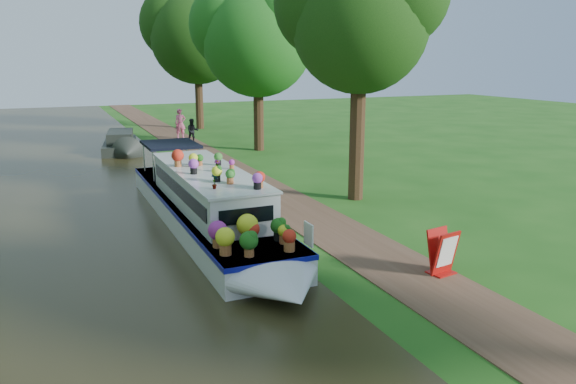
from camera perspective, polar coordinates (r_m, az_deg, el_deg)
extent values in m
plane|color=#1B4E13|center=(16.72, 0.73, -4.27)|extent=(100.00, 100.00, 0.00)
cube|color=black|center=(15.40, -20.24, -6.69)|extent=(10.00, 100.00, 0.02)
cube|color=#4C3423|center=(17.22, 4.38, -3.72)|extent=(2.20, 100.00, 0.03)
cube|color=silver|center=(17.89, -8.77, -1.92)|extent=(2.20, 12.00, 0.75)
cube|color=navy|center=(17.81, -8.81, -0.95)|extent=(2.24, 12.04, 0.12)
cube|color=silver|center=(16.92, -8.18, 0.35)|extent=(1.80, 7.00, 1.05)
cube|color=silver|center=(16.80, -8.24, 2.19)|extent=(1.90, 7.10, 0.06)
cube|color=black|center=(17.15, -5.26, 0.87)|extent=(0.03, 6.40, 0.38)
cube|color=black|center=(16.69, -11.20, 0.32)|extent=(0.03, 6.40, 0.38)
cube|color=black|center=(21.68, -11.86, 4.77)|extent=(1.90, 2.40, 0.10)
cube|color=white|center=(13.19, 2.10, -4.32)|extent=(0.04, 0.45, 0.55)
imported|color=#154F15|center=(14.21, -7.48, 1.08)|extent=(0.22, 0.25, 0.39)
imported|color=#154F15|center=(16.40, -7.22, 2.67)|extent=(0.20, 0.20, 0.34)
cylinder|color=black|center=(20.54, 7.02, 5.48)|extent=(0.56, 0.56, 4.55)
sphere|color=black|center=(20.38, 7.36, 16.56)|extent=(4.80, 4.80, 4.80)
sphere|color=black|center=(20.76, 4.07, 18.57)|extent=(3.84, 3.84, 3.84)
cylinder|color=black|center=(31.68, -3.00, 7.72)|extent=(0.56, 0.56, 3.85)
sphere|color=#154F15|center=(31.53, -3.09, 15.01)|extent=(6.00, 6.00, 6.00)
sphere|color=#154F15|center=(31.20, -0.35, 17.26)|extent=(4.50, 4.50, 4.50)
sphere|color=#154F15|center=(32.21, -5.62, 16.54)|extent=(4.80, 4.80, 4.80)
cylinder|color=black|center=(41.98, -9.01, 9.23)|extent=(0.56, 0.56, 4.20)
sphere|color=black|center=(41.89, -9.24, 15.25)|extent=(6.60, 6.60, 6.60)
sphere|color=black|center=(41.36, -7.10, 17.17)|extent=(4.95, 4.95, 4.95)
sphere|color=black|center=(42.79, -11.25, 16.46)|extent=(5.28, 5.28, 5.28)
cube|color=black|center=(33.03, -16.70, 4.53)|extent=(2.51, 5.44, 0.52)
cube|color=black|center=(32.52, -16.67, 5.41)|extent=(1.80, 3.23, 0.61)
cube|color=#A30F0B|center=(14.19, 15.28, -7.88)|extent=(0.68, 0.59, 0.03)
cube|color=#A30F0B|center=(13.91, 15.75, -6.02)|extent=(0.71, 0.39, 1.08)
cube|color=#A30F0B|center=(14.10, 15.08, -5.71)|extent=(0.71, 0.39, 1.08)
cube|color=white|center=(13.86, 15.87, -5.86)|extent=(0.55, 0.27, 0.75)
imported|color=#C8526F|center=(37.02, -10.89, 6.85)|extent=(0.71, 0.49, 1.89)
imported|color=black|center=(34.73, -9.67, 6.14)|extent=(0.78, 0.64, 1.48)
imported|color=#295A1B|center=(21.00, -6.23, -0.13)|extent=(0.42, 0.40, 0.37)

